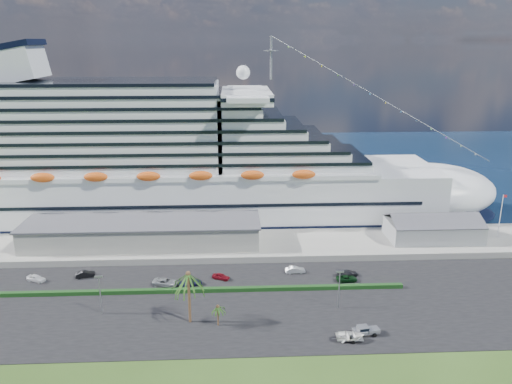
{
  "coord_description": "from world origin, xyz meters",
  "views": [
    {
      "loc": [
        -1.15,
        -82.3,
        52.81
      ],
      "look_at": [
        4.1,
        30.0,
        18.53
      ],
      "focal_mm": 35.0,
      "sensor_mm": 36.0,
      "label": 1
    }
  ],
  "objects_px": {
    "cruise_ship": "(165,166)",
    "boat_trailer": "(350,336)",
    "parked_car_3": "(191,283)",
    "pickup_truck": "(366,330)"
  },
  "relations": [
    {
      "from": "cruise_ship",
      "to": "boat_trailer",
      "type": "xyz_separation_m",
      "value": [
        41.2,
        -67.97,
        -15.43
      ]
    },
    {
      "from": "cruise_ship",
      "to": "parked_car_3",
      "type": "distance_m",
      "value": 48.78
    },
    {
      "from": "pickup_truck",
      "to": "cruise_ship",
      "type": "bearing_deg",
      "value": 124.08
    },
    {
      "from": "cruise_ship",
      "to": "boat_trailer",
      "type": "distance_m",
      "value": 80.97
    },
    {
      "from": "cruise_ship",
      "to": "parked_car_3",
      "type": "bearing_deg",
      "value": -76.9
    },
    {
      "from": "cruise_ship",
      "to": "parked_car_3",
      "type": "relative_size",
      "value": 36.81
    },
    {
      "from": "boat_trailer",
      "to": "cruise_ship",
      "type": "bearing_deg",
      "value": 121.22
    },
    {
      "from": "parked_car_3",
      "to": "boat_trailer",
      "type": "height_order",
      "value": "boat_trailer"
    },
    {
      "from": "cruise_ship",
      "to": "pickup_truck",
      "type": "relative_size",
      "value": 37.01
    },
    {
      "from": "cruise_ship",
      "to": "boat_trailer",
      "type": "relative_size",
      "value": 31.73
    }
  ]
}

